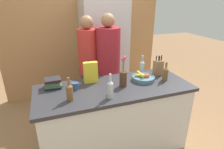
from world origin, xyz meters
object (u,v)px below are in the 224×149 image
bottle_oil (110,89)px  flower_vase (123,77)px  bottle_water (70,92)px  knife_block (158,67)px  coffee_mug (75,86)px  book_stack (53,83)px  person_in_blue (108,64)px  bottle_vinegar (165,73)px  fruit_bowl (143,78)px  cereal_box (91,72)px  refrigerator (104,51)px  person_at_sink (89,63)px  bottle_wine (142,67)px

bottle_oil → flower_vase: bearing=42.7°
bottle_water → flower_vase: bearing=11.0°
knife_block → coffee_mug: bearing=-176.7°
coffee_mug → book_stack: book_stack is taller
person_in_blue → bottle_water: bearing=-107.8°
bottle_vinegar → coffee_mug: bearing=173.4°
book_stack → fruit_bowl: bearing=-8.7°
bottle_water → person_in_blue: 1.07m
cereal_box → coffee_mug: 0.27m
flower_vase → coffee_mug: bearing=168.2°
person_in_blue → coffee_mug: bearing=-113.5°
refrigerator → bottle_water: 1.74m
bottle_oil → bottle_vinegar: bearing=14.0°
fruit_bowl → flower_vase: size_ratio=0.77×
knife_block → bottle_water: (-1.22, -0.30, -0.00)m
refrigerator → knife_block: size_ratio=6.80×
flower_vase → bottle_water: size_ratio=1.48×
person_in_blue → bottle_vinegar: bearing=-32.3°
book_stack → person_in_blue: size_ratio=0.12×
cereal_box → bottle_water: bearing=-130.0°
book_stack → bottle_oil: bearing=-39.6°
bottle_vinegar → refrigerator: bearing=104.5°
flower_vase → person_at_sink: person_at_sink is taller
cereal_box → bottle_oil: size_ratio=0.96×
bottle_water → refrigerator: bearing=61.3°
knife_block → flower_vase: bearing=-163.0°
bottle_vinegar → bottle_wine: bottle_wine is taller
refrigerator → knife_block: refrigerator is taller
flower_vase → fruit_bowl: bearing=13.2°
cereal_box → person_in_blue: 0.60m
bottle_vinegar → person_at_sink: person_at_sink is taller
coffee_mug → bottle_vinegar: bottle_vinegar is taller
book_stack → refrigerator: bearing=49.8°
bottle_oil → bottle_water: (-0.40, 0.09, -0.01)m
bottle_wine → person_in_blue: bearing=128.6°
flower_vase → bottle_oil: 0.32m
cereal_box → bottle_wine: cereal_box is taller
coffee_mug → bottle_oil: size_ratio=0.45×
bottle_water → person_at_sink: size_ratio=0.15×
fruit_bowl → person_in_blue: 0.68m
bottle_wine → person_in_blue: 0.55m
flower_vase → book_stack: flower_vase is taller
fruit_bowl → book_stack: (-1.09, 0.17, 0.02)m
knife_block → book_stack: 1.37m
person_in_blue → fruit_bowl: bearing=-45.7°
knife_block → fruit_bowl: bearing=-158.8°
knife_block → bottle_vinegar: size_ratio=1.15×
cereal_box → bottle_oil: bearing=-77.9°
refrigerator → flower_vase: 1.42m
bottle_water → book_stack: bearing=111.9°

